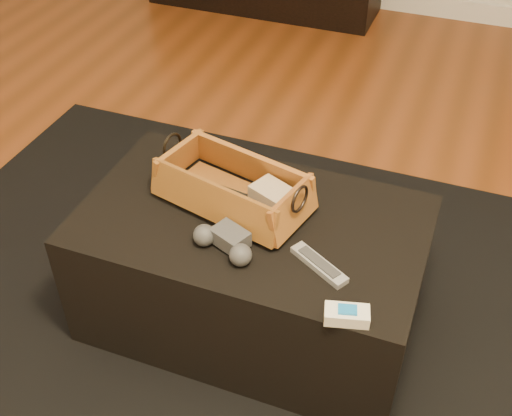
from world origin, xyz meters
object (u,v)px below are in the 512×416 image
(ottoman, at_px, (252,270))
(silver_remote, at_px, (319,264))
(tv_remote, at_px, (223,196))
(cream_gadget, at_px, (347,315))
(game_controller, at_px, (225,242))
(wicker_basket, at_px, (233,189))

(ottoman, distance_m, silver_remote, 0.34)
(ottoman, xyz_separation_m, tv_remote, (-0.10, 0.03, 0.24))
(ottoman, xyz_separation_m, cream_gadget, (0.35, -0.27, 0.23))
(silver_remote, xyz_separation_m, cream_gadget, (0.11, -0.15, 0.01))
(silver_remote, bearing_deg, game_controller, -173.64)
(wicker_basket, bearing_deg, tv_remote, -157.02)
(wicker_basket, distance_m, game_controller, 0.21)
(silver_remote, distance_m, cream_gadget, 0.19)
(tv_remote, bearing_deg, cream_gadget, -26.16)
(ottoman, height_order, game_controller, game_controller)
(game_controller, bearing_deg, ottoman, 82.74)
(tv_remote, bearing_deg, game_controller, -57.72)
(tv_remote, xyz_separation_m, game_controller, (0.08, -0.18, 0.00))
(ottoman, bearing_deg, tv_remote, 161.44)
(game_controller, height_order, silver_remote, game_controller)
(cream_gadget, bearing_deg, silver_remote, 127.17)
(wicker_basket, xyz_separation_m, silver_remote, (0.31, -0.17, -0.04))
(cream_gadget, bearing_deg, ottoman, 142.20)
(silver_remote, bearing_deg, ottoman, 152.75)
(tv_remote, xyz_separation_m, cream_gadget, (0.45, -0.31, -0.01))
(game_controller, relative_size, silver_remote, 1.11)
(game_controller, bearing_deg, wicker_basket, 106.40)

